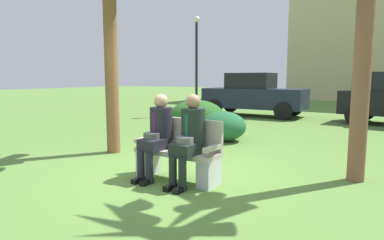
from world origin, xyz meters
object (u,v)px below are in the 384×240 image
(seated_man_left, at_px, (157,132))
(parked_car_near, at_px, (254,95))
(seated_man_right, at_px, (189,135))
(park_bench, at_px, (179,153))
(shrub_near_bench, at_px, (223,126))
(shrub_mid_lawn, at_px, (197,118))
(street_lamp, at_px, (196,56))

(seated_man_left, bearing_deg, parked_car_near, 103.98)
(seated_man_right, bearing_deg, seated_man_left, -179.84)
(park_bench, height_order, shrub_near_bench, park_bench)
(seated_man_left, height_order, shrub_mid_lawn, seated_man_left)
(seated_man_right, bearing_deg, shrub_mid_lawn, 121.29)
(shrub_near_bench, bearing_deg, seated_man_left, -79.18)
(seated_man_left, relative_size, shrub_mid_lawn, 0.84)
(shrub_near_bench, xyz_separation_m, shrub_mid_lawn, (-0.85, 0.17, 0.11))
(seated_man_right, xyz_separation_m, parked_car_near, (-2.70, 8.50, 0.13))
(park_bench, xyz_separation_m, shrub_near_bench, (-0.91, 3.04, -0.04))
(seated_man_right, xyz_separation_m, street_lamp, (-4.59, 7.29, 1.62))
(shrub_near_bench, xyz_separation_m, street_lamp, (-3.41, 4.12, 1.98))
(parked_car_near, height_order, street_lamp, street_lamp)
(shrub_mid_lawn, distance_m, street_lamp, 5.06)
(shrub_mid_lawn, distance_m, parked_car_near, 5.22)
(park_bench, bearing_deg, seated_man_left, -157.37)
(seated_man_left, xyz_separation_m, street_lamp, (-4.01, 7.29, 1.63))
(parked_car_near, bearing_deg, shrub_near_bench, -74.18)
(seated_man_right, bearing_deg, parked_car_near, 107.59)
(shrub_mid_lawn, bearing_deg, shrub_near_bench, -11.41)
(shrub_mid_lawn, bearing_deg, seated_man_left, -66.51)
(shrub_mid_lawn, height_order, street_lamp, street_lamp)
(parked_car_near, relative_size, street_lamp, 1.03)
(seated_man_right, relative_size, shrub_mid_lawn, 0.85)
(street_lamp, bearing_deg, seated_man_left, -61.18)
(street_lamp, bearing_deg, park_bench, -58.92)
(shrub_near_bench, height_order, shrub_mid_lawn, shrub_mid_lawn)
(seated_man_right, relative_size, shrub_near_bench, 1.13)
(park_bench, distance_m, shrub_near_bench, 3.18)
(shrub_mid_lawn, bearing_deg, seated_man_right, -58.71)
(parked_car_near, xyz_separation_m, street_lamp, (-1.89, -1.21, 1.50))
(park_bench, xyz_separation_m, seated_man_left, (-0.31, -0.13, 0.31))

